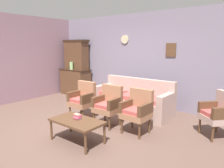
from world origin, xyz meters
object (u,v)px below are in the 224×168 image
object	(u,v)px
armchair_near_couch_end	(108,104)
book_stack_on_table	(78,117)
side_cabinet	(75,82)
vase_on_cabinet	(71,66)
floral_couch	(133,101)
coffee_table	(77,122)
wingback_chair_by_fireplace	(218,112)
armchair_by_doorway	(137,109)
armchair_row_middle	(83,98)

from	to	relation	value
armchair_near_couch_end	book_stack_on_table	world-z (taller)	armchair_near_couch_end
side_cabinet	vase_on_cabinet	size ratio (longest dim) A/B	4.37
floral_couch	coffee_table	bearing A→B (deg)	-86.67
vase_on_cabinet	wingback_chair_by_fireplace	world-z (taller)	vase_on_cabinet
side_cabinet	vase_on_cabinet	world-z (taller)	vase_on_cabinet
side_cabinet	wingback_chair_by_fireplace	xyz separation A→B (m)	(4.93, -0.77, 0.03)
side_cabinet	vase_on_cabinet	bearing A→B (deg)	-84.31
armchair_by_doorway	vase_on_cabinet	bearing A→B (deg)	158.69
armchair_row_middle	coffee_table	distance (m)	1.32
armchair_near_couch_end	coffee_table	bearing A→B (deg)	-85.66
coffee_table	book_stack_on_table	distance (m)	0.11
book_stack_on_table	armchair_by_doorway	bearing A→B (deg)	55.21
vase_on_cabinet	coffee_table	distance (m)	3.88
coffee_table	book_stack_on_table	size ratio (longest dim) A/B	7.04
vase_on_cabinet	book_stack_on_table	distance (m)	3.79
side_cabinet	coffee_table	distance (m)	3.95
book_stack_on_table	floral_couch	bearing A→B (deg)	92.18
armchair_near_couch_end	side_cabinet	bearing A→B (deg)	150.60
armchair_by_doorway	wingback_chair_by_fireplace	distance (m)	1.56
armchair_by_doorway	book_stack_on_table	size ratio (longest dim) A/B	6.34
armchair_row_middle	book_stack_on_table	distance (m)	1.24
armchair_row_middle	armchair_near_couch_end	xyz separation A→B (m)	(0.79, 0.02, 0.00)
side_cabinet	coffee_table	world-z (taller)	side_cabinet
vase_on_cabinet	floral_couch	distance (m)	2.92
side_cabinet	armchair_near_couch_end	bearing A→B (deg)	-29.40
coffee_table	vase_on_cabinet	bearing A→B (deg)	140.13
vase_on_cabinet	armchair_near_couch_end	distance (m)	3.24
armchair_by_doorway	book_stack_on_table	bearing A→B (deg)	-124.79
side_cabinet	floral_couch	bearing A→B (deg)	-10.49
armchair_by_doorway	book_stack_on_table	world-z (taller)	armchair_by_doorway
floral_couch	armchair_near_couch_end	size ratio (longest dim) A/B	2.32
vase_on_cabinet	coffee_table	xyz separation A→B (m)	(2.93, -2.45, -0.69)
armchair_row_middle	vase_on_cabinet	bearing A→B (deg)	144.76
side_cabinet	book_stack_on_table	distance (m)	3.87
armchair_row_middle	armchair_near_couch_end	bearing A→B (deg)	1.45
armchair_by_doorway	book_stack_on_table	distance (m)	1.21
book_stack_on_table	wingback_chair_by_fireplace	bearing A→B (deg)	41.55
armchair_near_couch_end	book_stack_on_table	distance (m)	0.95
armchair_row_middle	book_stack_on_table	bearing A→B (deg)	-48.60
armchair_row_middle	book_stack_on_table	world-z (taller)	armchair_row_middle
side_cabinet	armchair_row_middle	bearing A→B (deg)	-38.16
armchair_by_doorway	coffee_table	world-z (taller)	armchair_by_doorway
wingback_chair_by_fireplace	coffee_table	size ratio (longest dim) A/B	0.90
armchair_near_couch_end	coffee_table	size ratio (longest dim) A/B	0.90
coffee_table	book_stack_on_table	world-z (taller)	book_stack_on_table
armchair_near_couch_end	book_stack_on_table	size ratio (longest dim) A/B	6.34
wingback_chair_by_fireplace	book_stack_on_table	world-z (taller)	wingback_chair_by_fireplace
armchair_row_middle	floral_couch	bearing A→B (deg)	56.38
vase_on_cabinet	armchair_row_middle	xyz separation A→B (m)	(2.07, -1.46, -0.56)
armchair_row_middle	armchair_near_couch_end	distance (m)	0.79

